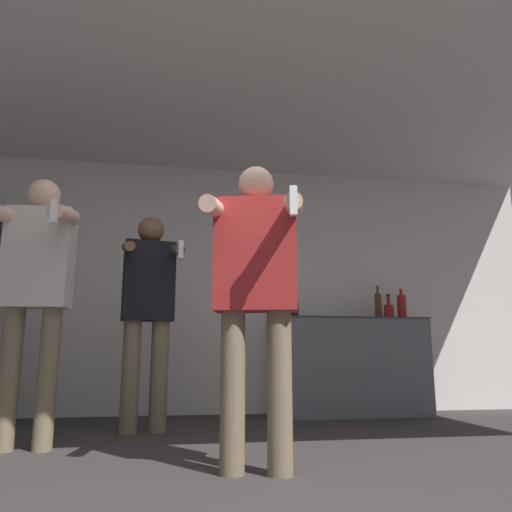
{
  "coord_description": "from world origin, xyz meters",
  "views": [
    {
      "loc": [
        -0.41,
        -1.94,
        0.57
      ],
      "look_at": [
        0.01,
        0.61,
        1.09
      ],
      "focal_mm": 35.0,
      "sensor_mm": 36.0,
      "label": 1
    }
  ],
  "objects_px": {
    "bottle_red_label": "(389,310)",
    "person_spectator_back": "(148,305)",
    "bottle_short_whiskey": "(294,308)",
    "person_man_side": "(36,279)",
    "bottle_tall_gin": "(378,306)",
    "bottle_brown_liquor": "(402,306)",
    "person_woman_foreground": "(256,284)"
  },
  "relations": [
    {
      "from": "bottle_tall_gin",
      "to": "bottle_short_whiskey",
      "type": "height_order",
      "value": "bottle_tall_gin"
    },
    {
      "from": "bottle_tall_gin",
      "to": "bottle_brown_liquor",
      "type": "relative_size",
      "value": 1.03
    },
    {
      "from": "bottle_red_label",
      "to": "person_spectator_back",
      "type": "relative_size",
      "value": 0.15
    },
    {
      "from": "person_man_side",
      "to": "bottle_brown_liquor",
      "type": "bearing_deg",
      "value": 24.4
    },
    {
      "from": "bottle_short_whiskey",
      "to": "person_man_side",
      "type": "bearing_deg",
      "value": -144.85
    },
    {
      "from": "bottle_red_label",
      "to": "bottle_brown_liquor",
      "type": "height_order",
      "value": "bottle_brown_liquor"
    },
    {
      "from": "person_man_side",
      "to": "bottle_tall_gin",
      "type": "bearing_deg",
      "value": 26.26
    },
    {
      "from": "person_woman_foreground",
      "to": "bottle_short_whiskey",
      "type": "bearing_deg",
      "value": 71.6
    },
    {
      "from": "bottle_red_label",
      "to": "bottle_short_whiskey",
      "type": "distance_m",
      "value": 0.99
    },
    {
      "from": "bottle_brown_liquor",
      "to": "person_spectator_back",
      "type": "xyz_separation_m",
      "value": [
        -2.52,
        -0.83,
        -0.11
      ]
    },
    {
      "from": "bottle_brown_liquor",
      "to": "person_woman_foreground",
      "type": "relative_size",
      "value": 0.21
    },
    {
      "from": "bottle_short_whiskey",
      "to": "person_man_side",
      "type": "xyz_separation_m",
      "value": [
        -2.06,
        -1.45,
        0.02
      ]
    },
    {
      "from": "bottle_tall_gin",
      "to": "person_woman_foreground",
      "type": "distance_m",
      "value": 2.81
    },
    {
      "from": "bottle_red_label",
      "to": "person_man_side",
      "type": "relative_size",
      "value": 0.15
    },
    {
      "from": "bottle_tall_gin",
      "to": "bottle_brown_liquor",
      "type": "bearing_deg",
      "value": -0.0
    },
    {
      "from": "bottle_brown_liquor",
      "to": "person_man_side",
      "type": "relative_size",
      "value": 0.19
    },
    {
      "from": "bottle_red_label",
      "to": "bottle_short_whiskey",
      "type": "relative_size",
      "value": 0.99
    },
    {
      "from": "bottle_red_label",
      "to": "bottle_short_whiskey",
      "type": "xyz_separation_m",
      "value": [
        -0.99,
        0.0,
        0.0
      ]
    },
    {
      "from": "bottle_brown_liquor",
      "to": "person_woman_foreground",
      "type": "height_order",
      "value": "person_woman_foreground"
    },
    {
      "from": "bottle_tall_gin",
      "to": "person_spectator_back",
      "type": "distance_m",
      "value": 2.41
    },
    {
      "from": "person_woman_foreground",
      "to": "bottle_brown_liquor",
      "type": "bearing_deg",
      "value": 50.28
    },
    {
      "from": "bottle_brown_liquor",
      "to": "bottle_tall_gin",
      "type": "bearing_deg",
      "value": 180.0
    },
    {
      "from": "bottle_red_label",
      "to": "person_spectator_back",
      "type": "xyz_separation_m",
      "value": [
        -2.37,
        -0.83,
        -0.07
      ]
    },
    {
      "from": "person_woman_foreground",
      "to": "person_spectator_back",
      "type": "bearing_deg",
      "value": 113.08
    },
    {
      "from": "bottle_red_label",
      "to": "person_man_side",
      "type": "bearing_deg",
      "value": -154.59
    },
    {
      "from": "bottle_brown_liquor",
      "to": "bottle_short_whiskey",
      "type": "height_order",
      "value": "bottle_brown_liquor"
    },
    {
      "from": "bottle_red_label",
      "to": "person_spectator_back",
      "type": "distance_m",
      "value": 2.51
    },
    {
      "from": "bottle_tall_gin",
      "to": "person_man_side",
      "type": "distance_m",
      "value": 3.28
    },
    {
      "from": "person_spectator_back",
      "to": "bottle_red_label",
      "type": "bearing_deg",
      "value": 19.22
    },
    {
      "from": "person_man_side",
      "to": "bottle_red_label",
      "type": "bearing_deg",
      "value": 25.41
    },
    {
      "from": "person_spectator_back",
      "to": "bottle_brown_liquor",
      "type": "bearing_deg",
      "value": 18.19
    },
    {
      "from": "bottle_tall_gin",
      "to": "bottle_brown_liquor",
      "type": "xyz_separation_m",
      "value": [
        0.26,
        -0.0,
        -0.0
      ]
    }
  ]
}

